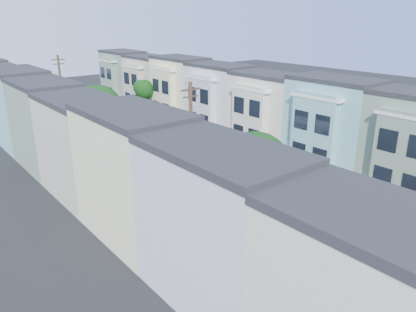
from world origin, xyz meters
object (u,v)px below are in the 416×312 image
Objects in this scene: tree_c at (157,140)px; utility_pole_far at (63,97)px; tree_e at (47,92)px; utility_pole_near at (191,150)px; tree_b at (253,170)px; parked_left_b at (303,252)px; parked_right_b at (340,190)px; tree_a at (384,236)px; parked_left_d at (135,162)px; fedex_truck at (223,151)px; tree_far_r at (144,90)px; tree_d at (98,108)px; parked_right_a at (407,214)px; parked_right_c at (189,136)px; parked_left_c at (209,202)px; parked_right_d at (139,117)px; lead_sedan at (168,139)px.

utility_pole_far is at bearing 89.99° from tree_c.
utility_pole_near reaches higher than tree_e.
utility_pole_near is (0.00, 6.43, -0.35)m from tree_b.
tree_e reaches higher than parked_left_b.
tree_b is at bearing -174.78° from parked_right_b.
tree_b is 32.43m from utility_pole_far.
tree_a is 26.80m from parked_left_d.
tree_c reaches higher than fedex_truck.
tree_e reaches higher than tree_far_r.
tree_far_r is at bearing 87.85° from parked_right_b.
tree_b is at bearing 119.52° from parked_left_b.
tree_d is 1.18× the size of fedex_truck.
parked_right_a reaches higher than parked_left_d.
utility_pole_far reaches higher than parked_right_b.
parked_right_b is (9.80, 3.97, 0.09)m from parked_left_b.
utility_pole_far is at bearing 90.00° from utility_pole_near.
utility_pole_far reaches higher than tree_b.
tree_c is at bearing -90.00° from tree_e.
parked_right_c is (11.20, -0.40, -4.92)m from tree_d.
parked_left_c is 29.54m from parked_right_d.
utility_pole_far is 2.59× the size of parked_left_b.
tree_e is at bearing 90.32° from parked_left_c.
parked_right_d is (11.20, 11.63, -4.78)m from tree_d.
fedex_truck is (8.20, -10.12, -3.73)m from tree_d.
fedex_truck is (8.20, -25.69, -3.22)m from tree_e.
parked_right_c is (3.00, 9.72, -1.19)m from fedex_truck.
tree_e is 12.62m from parked_right_d.
lead_sedan is (-4.75, -13.34, -3.39)m from tree_far_r.
tree_far_r reaches higher than lead_sedan.
fedex_truck is at bearing 56.15° from tree_b.
tree_e reaches higher than lead_sedan.
tree_far_r is 14.56m from lead_sedan.
fedex_truck is at bearing 7.89° from tree_c.
parked_right_c is (0.00, 26.80, -0.12)m from parked_right_a.
utility_pole_far is at bearing -165.80° from tree_far_r.
tree_b reaches higher than parked_right_c.
tree_c is 21.34m from utility_pole_far.
utility_pole_far is at bearing 110.62° from parked_right_b.
utility_pole_near is 19.67m from parked_right_c.
parked_left_b is (1.40, -3.16, -4.87)m from tree_b.
tree_e is (0.00, 15.56, -0.52)m from tree_d.
tree_far_r is 0.56× the size of utility_pole_far.
tree_far_r is (13.20, 35.76, -1.43)m from tree_b.
parked_right_b is 33.17m from parked_right_d.
lead_sedan reaches higher than parked_left_c.
tree_a is 32.42m from lead_sedan.
utility_pole_far is 2.22× the size of parked_right_d.
tree_d is 1.93× the size of parked_right_c.
tree_c is 14.73m from lead_sedan.
parked_left_b is 9.27m from parked_left_c.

